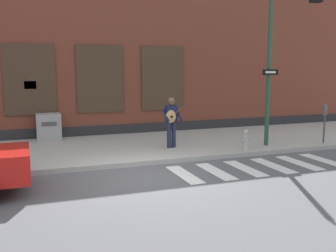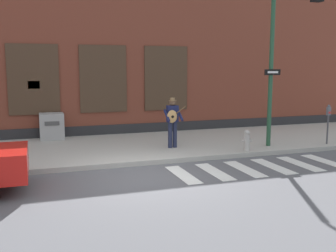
% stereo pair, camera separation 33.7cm
% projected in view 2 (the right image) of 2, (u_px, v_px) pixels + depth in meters
% --- Properties ---
extents(ground_plane, '(160.00, 160.00, 0.00)m').
position_uv_depth(ground_plane, '(144.00, 177.00, 10.51)').
color(ground_plane, '#56565B').
extents(sidewalk, '(28.00, 5.07, 0.15)m').
position_uv_depth(sidewalk, '(117.00, 148.00, 13.99)').
color(sidewalk, '#ADAAA3').
rests_on(sidewalk, ground).
extents(building_backdrop, '(28.00, 4.06, 6.66)m').
position_uv_depth(building_backdrop, '(95.00, 58.00, 17.76)').
color(building_backdrop, brown).
rests_on(building_backdrop, ground).
extents(crosswalk, '(5.20, 1.90, 0.01)m').
position_uv_depth(crosswalk, '(259.00, 168.00, 11.50)').
color(crosswalk, silver).
rests_on(crosswalk, ground).
extents(busker, '(0.70, 0.52, 1.73)m').
position_uv_depth(busker, '(173.00, 119.00, 13.51)').
color(busker, '#1E233D').
rests_on(busker, sidewalk).
extents(traffic_light, '(0.61, 2.74, 5.47)m').
position_uv_depth(traffic_light, '(288.00, 36.00, 12.51)').
color(traffic_light, '#234C33').
rests_on(traffic_light, sidewalk).
extents(parking_meter, '(0.13, 0.11, 1.44)m').
position_uv_depth(parking_meter, '(328.00, 118.00, 14.20)').
color(parking_meter, '#47474C').
rests_on(parking_meter, sidewalk).
extents(utility_box, '(0.91, 0.68, 1.02)m').
position_uv_depth(utility_box, '(52.00, 126.00, 15.18)').
color(utility_box, '#9E9E9E').
rests_on(utility_box, sidewalk).
extents(fire_hydrant, '(0.38, 0.20, 0.70)m').
position_uv_depth(fire_hydrant, '(247.00, 140.00, 13.15)').
color(fire_hydrant, '#B2ADA8').
rests_on(fire_hydrant, sidewalk).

